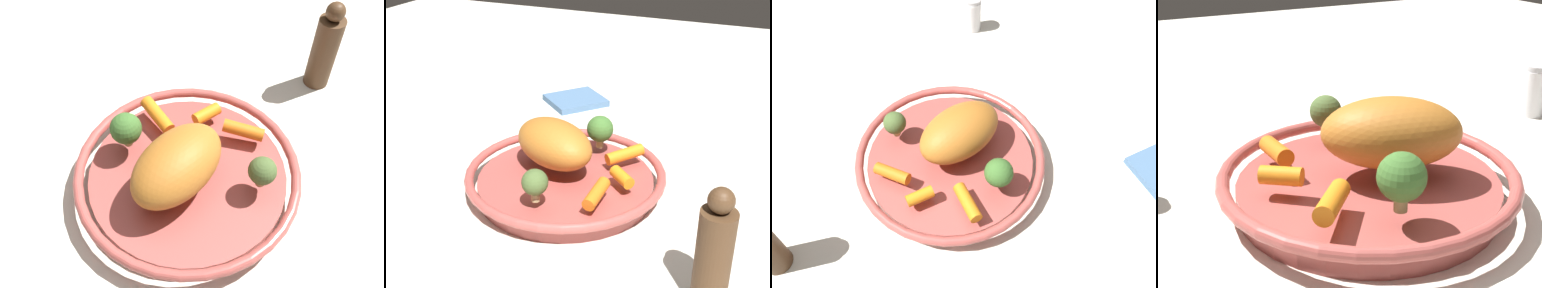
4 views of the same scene
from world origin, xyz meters
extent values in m
plane|color=silver|center=(0.00, 0.00, 0.00)|extent=(2.53, 2.53, 0.00)
cylinder|color=#A84C47|center=(0.00, 0.00, 0.01)|extent=(0.29, 0.29, 0.03)
torus|color=#B14F49|center=(0.00, 0.00, 0.04)|extent=(0.33, 0.33, 0.02)
ellipsoid|color=#B76B25|center=(0.02, -0.01, 0.08)|extent=(0.18, 0.15, 0.08)
cylinder|color=orange|center=(-0.08, -0.07, 0.05)|extent=(0.06, 0.06, 0.03)
cylinder|color=orange|center=(-0.10, 0.01, 0.05)|extent=(0.05, 0.04, 0.02)
cylinder|color=orange|center=(-0.08, 0.07, 0.05)|extent=(0.02, 0.06, 0.03)
cylinder|color=tan|center=(0.00, 0.11, 0.05)|extent=(0.01, 0.01, 0.01)
sphere|color=#4A6230|center=(0.00, 0.11, 0.07)|extent=(0.04, 0.04, 0.04)
cylinder|color=tan|center=(-0.02, -0.10, 0.05)|extent=(0.01, 0.01, 0.02)
sphere|color=#3D6C2D|center=(-0.02, -0.10, 0.08)|extent=(0.05, 0.05, 0.05)
cylinder|color=#4C331E|center=(-0.27, 0.17, 0.07)|extent=(0.04, 0.04, 0.13)
sphere|color=#4C331E|center=(-0.27, 0.17, 0.15)|extent=(0.03, 0.03, 0.03)
cube|color=#4C7099|center=(0.14, -0.36, 0.01)|extent=(0.16, 0.16, 0.01)
camera|label=1|loc=(0.35, 0.10, 0.58)|focal=42.16mm
camera|label=2|loc=(-0.32, 0.68, 0.47)|focal=49.34mm
camera|label=3|loc=(-0.36, -0.19, 0.63)|focal=38.66mm
camera|label=4|loc=(-0.27, -0.46, 0.30)|focal=50.90mm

